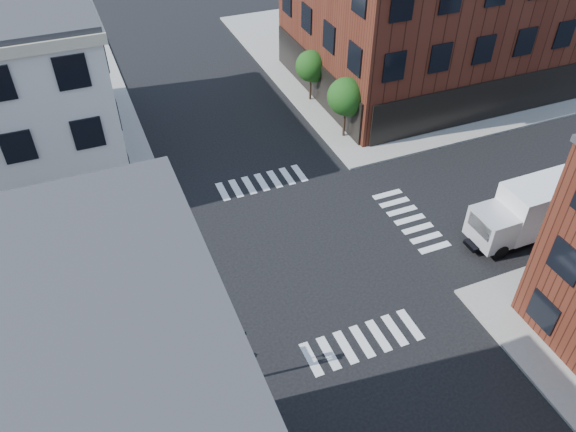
% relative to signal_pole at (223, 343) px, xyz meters
% --- Properties ---
extents(ground, '(120.00, 120.00, 0.00)m').
position_rel_signal_pole_xyz_m(ground, '(6.72, 6.68, -2.86)').
color(ground, black).
rests_on(ground, ground).
extents(sidewalk_ne, '(30.00, 30.00, 0.15)m').
position_rel_signal_pole_xyz_m(sidewalk_ne, '(27.72, 27.68, -2.78)').
color(sidewalk_ne, gray).
rests_on(sidewalk_ne, ground).
extents(building_ne, '(25.00, 16.00, 12.00)m').
position_rel_signal_pole_xyz_m(building_ne, '(27.22, 22.68, 3.14)').
color(building_ne, '#451B11').
rests_on(building_ne, ground).
extents(tree_near, '(2.69, 2.69, 4.49)m').
position_rel_signal_pole_xyz_m(tree_near, '(14.28, 16.65, 0.30)').
color(tree_near, black).
rests_on(tree_near, ground).
extents(tree_far, '(2.43, 2.43, 4.07)m').
position_rel_signal_pole_xyz_m(tree_far, '(14.28, 22.65, 0.02)').
color(tree_far, black).
rests_on(tree_far, ground).
extents(signal_pole, '(1.29, 1.24, 4.60)m').
position_rel_signal_pole_xyz_m(signal_pole, '(0.00, 0.00, 0.00)').
color(signal_pole, black).
rests_on(signal_pole, ground).
extents(box_truck, '(7.83, 2.50, 3.52)m').
position_rel_signal_pole_xyz_m(box_truck, '(19.50, 2.95, -1.03)').
color(box_truck, silver).
rests_on(box_truck, ground).
extents(traffic_cone, '(0.42, 0.42, 0.72)m').
position_rel_signal_pole_xyz_m(traffic_cone, '(1.02, 0.98, -2.51)').
color(traffic_cone, orange).
rests_on(traffic_cone, ground).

